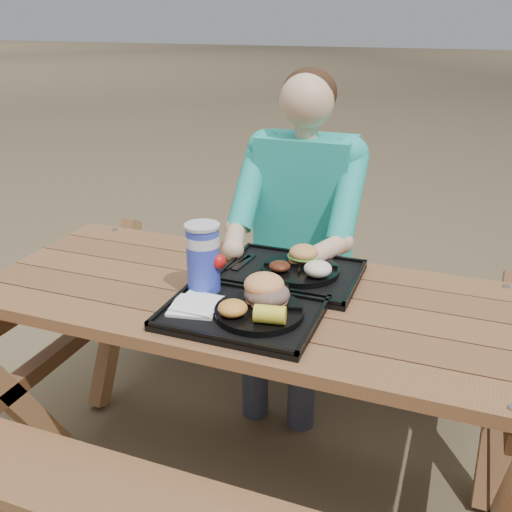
% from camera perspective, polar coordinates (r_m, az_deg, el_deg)
% --- Properties ---
extents(ground, '(60.00, 60.00, 0.00)m').
position_cam_1_polar(ground, '(2.26, -0.00, -20.97)').
color(ground, '#999999').
rests_on(ground, ground).
extents(picnic_table, '(1.80, 1.49, 0.75)m').
position_cam_1_polar(picnic_table, '(2.02, -0.00, -13.30)').
color(picnic_table, '#999999').
rests_on(picnic_table, ground).
extents(tray_near, '(0.45, 0.35, 0.02)m').
position_cam_1_polar(tray_near, '(1.68, -1.38, -5.80)').
color(tray_near, black).
rests_on(tray_near, picnic_table).
extents(tray_far, '(0.45, 0.35, 0.02)m').
position_cam_1_polar(tray_far, '(1.93, 3.51, -1.92)').
color(tray_far, black).
rests_on(tray_far, picnic_table).
extents(plate_near, '(0.26, 0.26, 0.02)m').
position_cam_1_polar(plate_near, '(1.65, 0.32, -5.60)').
color(plate_near, black).
rests_on(plate_near, tray_near).
extents(plate_far, '(0.26, 0.26, 0.02)m').
position_cam_1_polar(plate_far, '(1.92, 4.47, -1.39)').
color(plate_far, black).
rests_on(plate_far, tray_far).
extents(napkin_stack, '(0.16, 0.16, 0.02)m').
position_cam_1_polar(napkin_stack, '(1.70, -6.16, -4.93)').
color(napkin_stack, white).
rests_on(napkin_stack, tray_near).
extents(soda_cup, '(0.10, 0.10, 0.21)m').
position_cam_1_polar(soda_cup, '(1.77, -5.31, -0.30)').
color(soda_cup, '#182CBA').
rests_on(soda_cup, tray_near).
extents(condiment_bbq, '(0.04, 0.04, 0.03)m').
position_cam_1_polar(condiment_bbq, '(1.78, -0.00, -3.36)').
color(condiment_bbq, black).
rests_on(condiment_bbq, tray_near).
extents(condiment_mustard, '(0.06, 0.06, 0.03)m').
position_cam_1_polar(condiment_mustard, '(1.76, 2.35, -3.47)').
color(condiment_mustard, gold).
rests_on(condiment_mustard, tray_near).
extents(sandwich, '(0.13, 0.13, 0.13)m').
position_cam_1_polar(sandwich, '(1.66, 1.11, -2.60)').
color(sandwich, '#F69D56').
rests_on(sandwich, plate_near).
extents(mac_cheese, '(0.09, 0.09, 0.04)m').
position_cam_1_polar(mac_cheese, '(1.61, -2.35, -5.23)').
color(mac_cheese, gold).
rests_on(mac_cheese, plate_near).
extents(corn_cob, '(0.10, 0.10, 0.05)m').
position_cam_1_polar(corn_cob, '(1.57, 1.40, -5.85)').
color(corn_cob, yellow).
rests_on(corn_cob, plate_near).
extents(cutlery_far, '(0.04, 0.15, 0.01)m').
position_cam_1_polar(cutlery_far, '(1.99, -1.24, -0.65)').
color(cutlery_far, black).
rests_on(cutlery_far, tray_far).
extents(burger, '(0.10, 0.10, 0.09)m').
position_cam_1_polar(burger, '(1.94, 4.79, 0.68)').
color(burger, '#E29550').
rests_on(burger, plate_far).
extents(baked_beans, '(0.07, 0.07, 0.03)m').
position_cam_1_polar(baked_beans, '(1.88, 2.39, -1.02)').
color(baked_beans, '#4F200F').
rests_on(baked_beans, plate_far).
extents(potato_salad, '(0.09, 0.09, 0.05)m').
position_cam_1_polar(potato_salad, '(1.85, 6.20, -1.28)').
color(potato_salad, white).
rests_on(potato_salad, plate_far).
extents(diner, '(0.48, 0.84, 1.28)m').
position_cam_1_polar(diner, '(2.43, 4.65, 0.35)').
color(diner, '#17A79C').
rests_on(diner, ground).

